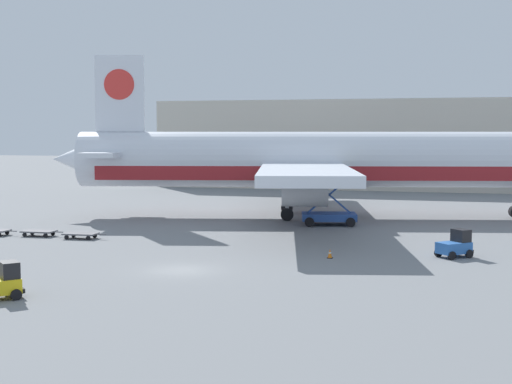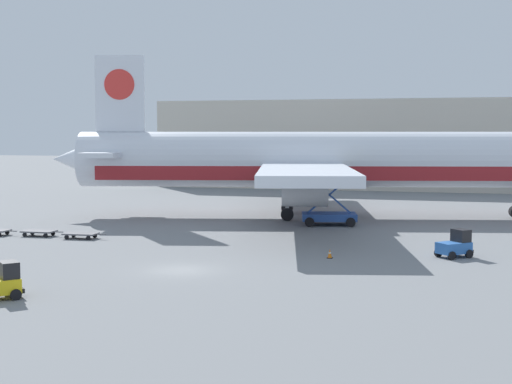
% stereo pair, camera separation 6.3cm
% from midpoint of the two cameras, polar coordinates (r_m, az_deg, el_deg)
% --- Properties ---
extents(ground_plane, '(400.00, 400.00, 0.00)m').
position_cam_midpoint_polar(ground_plane, '(46.85, -5.99, -6.25)').
color(ground_plane, slate).
extents(terminal_building, '(90.00, 18.20, 14.00)m').
position_cam_midpoint_polar(terminal_building, '(118.03, 14.58, 3.70)').
color(terminal_building, '#BCB7A8').
rests_on(terminal_building, ground_plane).
extents(airplane_main, '(57.35, 48.60, 17.00)m').
position_cam_midpoint_polar(airplane_main, '(75.18, 5.12, 2.41)').
color(airplane_main, silver).
rests_on(airplane_main, ground_plane).
extents(scissor_lift_loader, '(5.72, 4.31, 5.32)m').
position_cam_midpoint_polar(scissor_lift_loader, '(69.20, 5.90, -0.96)').
color(scissor_lift_loader, '#284C99').
rests_on(scissor_lift_loader, ground_plane).
extents(baggage_tug_foreground, '(2.72, 2.75, 2.00)m').
position_cam_midpoint_polar(baggage_tug_foreground, '(40.97, -19.73, -6.86)').
color(baggage_tug_foreground, yellow).
rests_on(baggage_tug_foreground, ground_plane).
extents(baggage_tug_mid, '(2.77, 2.69, 2.00)m').
position_cam_midpoint_polar(baggage_tug_mid, '(53.22, 15.72, -4.11)').
color(baggage_tug_mid, '#2D66B7').
rests_on(baggage_tug_mid, ground_plane).
extents(baggage_dolly_second, '(3.73, 1.61, 0.48)m').
position_cam_midpoint_polar(baggage_dolly_second, '(64.37, -16.94, -3.05)').
color(baggage_dolly_second, '#56565B').
rests_on(baggage_dolly_second, ground_plane).
extents(baggage_dolly_third, '(3.73, 1.61, 0.48)m').
position_cam_midpoint_polar(baggage_dolly_third, '(61.92, -13.80, -3.29)').
color(baggage_dolly_third, '#56565B').
rests_on(baggage_dolly_third, ground_plane).
extents(traffic_cone_near, '(0.40, 0.40, 0.67)m').
position_cam_midpoint_polar(traffic_cone_near, '(51.21, 5.96, -4.93)').
color(traffic_cone_near, black).
rests_on(traffic_cone_near, ground_plane).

